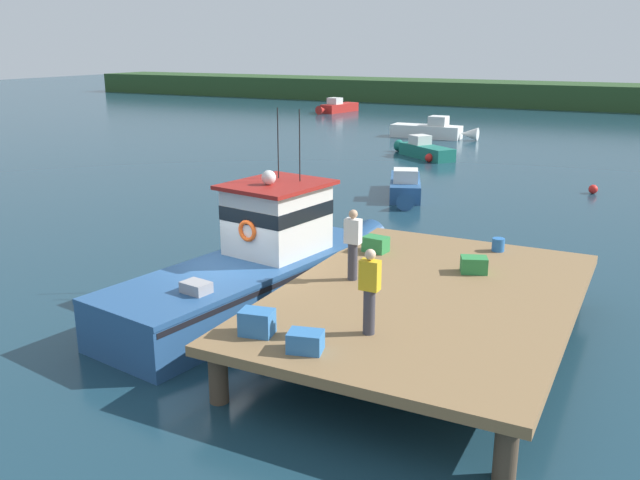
# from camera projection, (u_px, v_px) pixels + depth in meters

# --- Properties ---
(ground_plane) EXTENTS (200.00, 200.00, 0.00)m
(ground_plane) POSITION_uv_depth(u_px,v_px,m) (241.00, 307.00, 17.02)
(ground_plane) COLOR #193847
(dock) EXTENTS (6.00, 9.00, 1.20)m
(dock) POSITION_uv_depth(u_px,v_px,m) (427.00, 298.00, 14.64)
(dock) COLOR #4C3D2D
(dock) RESTS_ON ground
(main_fishing_boat) EXTENTS (3.81, 9.97, 4.80)m
(main_fishing_boat) POSITION_uv_depth(u_px,v_px,m) (262.00, 265.00, 17.09)
(main_fishing_boat) COLOR #285184
(main_fishing_boat) RESTS_ON ground
(crate_single_far) EXTENTS (0.69, 0.57, 0.36)m
(crate_single_far) POSITION_uv_depth(u_px,v_px,m) (305.00, 341.00, 11.80)
(crate_single_far) COLOR #3370B2
(crate_single_far) RESTS_ON dock
(crate_stack_near_edge) EXTENTS (0.67, 0.54, 0.47)m
(crate_stack_near_edge) POSITION_uv_depth(u_px,v_px,m) (257.00, 322.00, 12.47)
(crate_stack_near_edge) COLOR #3370B2
(crate_stack_near_edge) RESTS_ON dock
(crate_single_by_cleat) EXTENTS (0.72, 0.62, 0.38)m
(crate_single_by_cleat) POSITION_uv_depth(u_px,v_px,m) (474.00, 265.00, 15.86)
(crate_single_by_cleat) COLOR #2D8442
(crate_single_by_cleat) RESTS_ON dock
(crate_stack_mid_dock) EXTENTS (0.65, 0.51, 0.40)m
(crate_stack_mid_dock) POSITION_uv_depth(u_px,v_px,m) (376.00, 244.00, 17.45)
(crate_stack_mid_dock) COLOR #2D8442
(crate_stack_mid_dock) RESTS_ON dock
(bait_bucket) EXTENTS (0.32, 0.32, 0.34)m
(bait_bucket) POSITION_uv_depth(u_px,v_px,m) (498.00, 245.00, 17.51)
(bait_bucket) COLOR #2866B2
(bait_bucket) RESTS_ON dock
(deckhand_by_the_boat) EXTENTS (0.36, 0.22, 1.63)m
(deckhand_by_the_boat) POSITION_uv_depth(u_px,v_px,m) (353.00, 243.00, 15.20)
(deckhand_by_the_boat) COLOR #383842
(deckhand_by_the_boat) RESTS_ON dock
(deckhand_further_back) EXTENTS (0.36, 0.22, 1.63)m
(deckhand_further_back) POSITION_uv_depth(u_px,v_px,m) (370.00, 290.00, 12.33)
(deckhand_further_back) COLOR #383842
(deckhand_further_back) RESTS_ON dock
(moored_boat_outer_mooring) EXTENTS (4.49, 3.64, 1.23)m
(moored_boat_outer_mooring) POSITION_uv_depth(u_px,v_px,m) (423.00, 150.00, 39.40)
(moored_boat_outer_mooring) COLOR #196B5B
(moored_boat_outer_mooring) RESTS_ON ground
(moored_boat_mid_harbor) EXTENTS (2.64, 5.01, 1.27)m
(moored_boat_mid_harbor) POSITION_uv_depth(u_px,v_px,m) (405.00, 187.00, 29.15)
(moored_boat_mid_harbor) COLOR #285184
(moored_boat_mid_harbor) RESTS_ON ground
(moored_boat_far_right) EXTENTS (6.04, 1.64, 1.53)m
(moored_boat_far_right) POSITION_uv_depth(u_px,v_px,m) (432.00, 130.00, 47.29)
(moored_boat_far_right) COLOR white
(moored_boat_far_right) RESTS_ON ground
(moored_boat_off_the_point) EXTENTS (2.19, 5.61, 1.40)m
(moored_boat_off_the_point) POSITION_uv_depth(u_px,v_px,m) (337.00, 107.00, 64.97)
(moored_boat_off_the_point) COLOR red
(moored_boat_off_the_point) RESTS_ON ground
(mooring_buoy_channel_marker) EXTENTS (0.45, 0.45, 0.45)m
(mooring_buoy_channel_marker) POSITION_uv_depth(u_px,v_px,m) (424.00, 142.00, 43.92)
(mooring_buoy_channel_marker) COLOR red
(mooring_buoy_channel_marker) RESTS_ON ground
(mooring_buoy_inshore) EXTENTS (0.40, 0.40, 0.40)m
(mooring_buoy_inshore) POSITION_uv_depth(u_px,v_px,m) (593.00, 189.00, 29.85)
(mooring_buoy_inshore) COLOR red
(mooring_buoy_inshore) RESTS_ON ground
(mooring_buoy_spare_mooring) EXTENTS (0.47, 0.47, 0.47)m
(mooring_buoy_spare_mooring) POSITION_uv_depth(u_px,v_px,m) (429.00, 158.00, 37.83)
(mooring_buoy_spare_mooring) COLOR red
(mooring_buoy_spare_mooring) RESTS_ON ground
(mooring_buoy_outer) EXTENTS (0.34, 0.34, 0.34)m
(mooring_buoy_outer) POSITION_uv_depth(u_px,v_px,m) (240.00, 223.00, 24.37)
(mooring_buoy_outer) COLOR red
(mooring_buoy_outer) RESTS_ON ground
(far_shoreline) EXTENTS (120.00, 8.00, 2.40)m
(far_shoreline) POSITION_uv_depth(u_px,v_px,m) (573.00, 96.00, 69.82)
(far_shoreline) COLOR #284723
(far_shoreline) RESTS_ON ground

